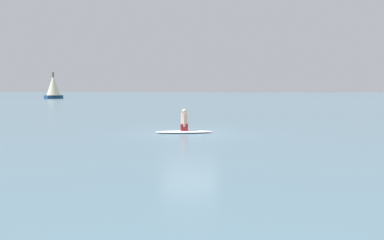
% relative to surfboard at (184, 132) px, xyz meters
% --- Properties ---
extents(ground_plane, '(400.00, 400.00, 0.00)m').
position_rel_surfboard_xyz_m(ground_plane, '(-0.24, 0.14, -0.05)').
color(ground_plane, slate).
extents(surfboard, '(2.73, 1.13, 0.11)m').
position_rel_surfboard_xyz_m(surfboard, '(0.00, 0.00, 0.00)').
color(surfboard, white).
rests_on(surfboard, ground).
extents(person_paddler, '(0.37, 0.44, 1.00)m').
position_rel_surfboard_xyz_m(person_paddler, '(-0.00, 0.00, 0.51)').
color(person_paddler, '#A51E23').
rests_on(person_paddler, surfboard).
extents(sailboat_far_right, '(3.60, 3.99, 5.38)m').
position_rel_surfboard_xyz_m(sailboat_far_right, '(33.94, -56.65, 2.48)').
color(sailboat_far_right, navy).
rests_on(sailboat_far_right, ground).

